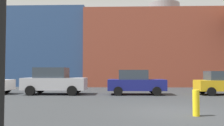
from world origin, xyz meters
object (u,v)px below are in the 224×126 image
parked_car_2 (135,82)px  bollard_yellow_0 (196,103)px  parked_car_3 (223,83)px  parked_car_1 (54,81)px

parked_car_2 → bollard_yellow_0: parked_car_2 is taller
parked_car_2 → parked_car_3: size_ratio=1.05×
parked_car_3 → bollard_yellow_0: bearing=-119.9°
parked_car_1 → parked_car_3: size_ratio=1.15×
parked_car_3 → parked_car_1: bearing=180.0°
parked_car_1 → bollard_yellow_0: size_ratio=4.73×
parked_car_3 → bollard_yellow_0: (-4.53, -7.89, -0.36)m
parked_car_1 → parked_car_2: bearing=0.0°
parked_car_2 → parked_car_3: 6.11m
parked_car_1 → parked_car_2: (5.78, 0.00, -0.08)m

